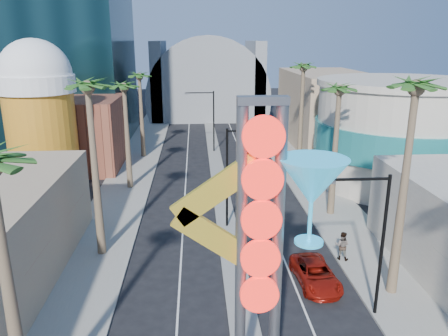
% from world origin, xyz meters
% --- Properties ---
extents(sidewalk_west, '(5.00, 100.00, 0.15)m').
position_xyz_m(sidewalk_west, '(-9.50, 35.00, 0.07)').
color(sidewalk_west, gray).
rests_on(sidewalk_west, ground).
extents(sidewalk_east, '(5.00, 100.00, 0.15)m').
position_xyz_m(sidewalk_east, '(9.50, 35.00, 0.07)').
color(sidewalk_east, gray).
rests_on(sidewalk_east, ground).
extents(median, '(1.60, 84.00, 0.15)m').
position_xyz_m(median, '(0.00, 38.00, 0.07)').
color(median, gray).
rests_on(median, ground).
extents(brick_filler_west, '(10.00, 10.00, 8.00)m').
position_xyz_m(brick_filler_west, '(-16.00, 38.00, 4.00)').
color(brick_filler_west, brown).
rests_on(brick_filler_west, ground).
extents(filler_east, '(10.00, 20.00, 10.00)m').
position_xyz_m(filler_east, '(16.00, 48.00, 5.00)').
color(filler_east, tan).
rests_on(filler_east, ground).
extents(beer_mug, '(7.00, 7.00, 14.50)m').
position_xyz_m(beer_mug, '(-17.00, 30.00, 7.84)').
color(beer_mug, orange).
rests_on(beer_mug, ground).
extents(turquoise_building, '(16.60, 16.60, 10.60)m').
position_xyz_m(turquoise_building, '(18.00, 30.00, 5.25)').
color(turquoise_building, '#B4A998').
rests_on(turquoise_building, ground).
extents(canopy, '(22.00, 16.00, 22.00)m').
position_xyz_m(canopy, '(0.00, 72.00, 4.31)').
color(canopy, slate).
rests_on(canopy, ground).
extents(neon_sign, '(6.53, 2.60, 12.55)m').
position_xyz_m(neon_sign, '(0.82, 2.96, 7.31)').
color(neon_sign, gray).
rests_on(neon_sign, ground).
extents(streetlight_0, '(3.79, 0.25, 8.00)m').
position_xyz_m(streetlight_0, '(0.55, 20.00, 4.88)').
color(streetlight_0, black).
rests_on(streetlight_0, ground).
extents(streetlight_1, '(3.79, 0.25, 8.00)m').
position_xyz_m(streetlight_1, '(-0.55, 44.00, 4.88)').
color(streetlight_1, black).
rests_on(streetlight_1, ground).
extents(streetlight_2, '(3.45, 0.25, 8.00)m').
position_xyz_m(streetlight_2, '(6.72, 8.00, 4.83)').
color(streetlight_2, black).
rests_on(streetlight_2, ground).
extents(palm_1, '(2.40, 2.40, 12.70)m').
position_xyz_m(palm_1, '(-9.00, 16.00, 10.82)').
color(palm_1, brown).
rests_on(palm_1, ground).
extents(palm_2, '(2.40, 2.40, 11.20)m').
position_xyz_m(palm_2, '(-9.00, 30.00, 9.48)').
color(palm_2, brown).
rests_on(palm_2, ground).
extents(palm_3, '(2.40, 2.40, 11.20)m').
position_xyz_m(palm_3, '(-9.00, 42.00, 9.48)').
color(palm_3, brown).
rests_on(palm_3, ground).
extents(palm_5, '(2.40, 2.40, 13.20)m').
position_xyz_m(palm_5, '(9.00, 10.00, 11.27)').
color(palm_5, brown).
rests_on(palm_5, ground).
extents(palm_6, '(2.40, 2.40, 11.70)m').
position_xyz_m(palm_6, '(9.00, 22.00, 9.93)').
color(palm_6, brown).
rests_on(palm_6, ground).
extents(palm_7, '(2.40, 2.40, 12.70)m').
position_xyz_m(palm_7, '(9.00, 34.00, 10.82)').
color(palm_7, brown).
rests_on(palm_7, ground).
extents(red_pickup, '(2.48, 4.93, 1.34)m').
position_xyz_m(red_pickup, '(4.79, 11.28, 0.67)').
color(red_pickup, maroon).
rests_on(red_pickup, ground).
extents(pedestrian_b, '(1.19, 1.09, 1.97)m').
position_xyz_m(pedestrian_b, '(7.30, 14.00, 1.14)').
color(pedestrian_b, gray).
rests_on(pedestrian_b, sidewalk_east).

